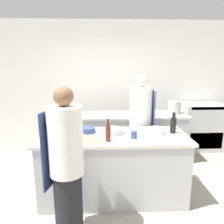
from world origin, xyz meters
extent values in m
plane|color=#A89E8E|center=(0.00, 0.00, 0.00)|extent=(16.00, 16.00, 0.00)
cube|color=silver|center=(0.00, 2.13, 1.40)|extent=(8.00, 0.06, 2.80)
cube|color=#B7BABC|center=(0.00, 0.00, 0.44)|extent=(1.96, 0.77, 0.89)
cube|color=silver|center=(0.00, 0.00, 0.91)|extent=(2.05, 0.80, 0.04)
cube|color=#B7BABC|center=(0.30, 1.23, 0.44)|extent=(2.29, 0.62, 0.89)
cube|color=#B7BABC|center=(0.30, 1.23, 0.91)|extent=(2.38, 0.65, 0.04)
cube|color=#B7BABC|center=(2.04, 1.76, 0.51)|extent=(0.88, 0.65, 1.02)
cube|color=black|center=(2.04, 1.44, 0.28)|extent=(0.70, 0.01, 0.36)
cube|color=black|center=(2.04, 1.44, 0.98)|extent=(0.75, 0.01, 0.06)
cylinder|color=black|center=(-0.52, -0.74, 0.39)|extent=(0.30, 0.30, 0.77)
cylinder|color=white|center=(-0.52, -0.74, 1.13)|extent=(0.35, 0.35, 0.71)
cube|color=navy|center=(-0.69, -0.69, 1.03)|extent=(0.10, 0.33, 0.82)
sphere|color=brown|center=(-0.52, -0.74, 1.58)|extent=(0.20, 0.20, 0.20)
cylinder|color=black|center=(0.49, 0.66, 0.39)|extent=(0.31, 0.31, 0.78)
cylinder|color=white|center=(0.49, 0.66, 1.15)|extent=(0.37, 0.37, 0.73)
cube|color=#4C567F|center=(0.68, 0.68, 1.04)|extent=(0.04, 0.35, 0.83)
sphere|color=beige|center=(0.49, 0.66, 1.61)|extent=(0.19, 0.19, 0.19)
cylinder|color=#5B2319|center=(-0.07, -0.21, 1.03)|extent=(0.07, 0.07, 0.21)
cylinder|color=#5B2319|center=(-0.07, -0.21, 1.18)|extent=(0.03, 0.03, 0.08)
cylinder|color=black|center=(0.85, 0.07, 1.03)|extent=(0.08, 0.08, 0.22)
cylinder|color=black|center=(0.85, 0.07, 1.18)|extent=(0.04, 0.04, 0.08)
cylinder|color=#2D5175|center=(0.93, 0.28, 1.01)|extent=(0.07, 0.07, 0.17)
cylinder|color=#2D5175|center=(0.93, 0.28, 1.13)|extent=(0.03, 0.03, 0.07)
cylinder|color=navy|center=(-0.72, 0.10, 0.97)|extent=(0.21, 0.21, 0.08)
cylinder|color=white|center=(0.61, 0.06, 0.96)|extent=(0.24, 0.24, 0.08)
cylinder|color=navy|center=(-0.35, 0.15, 0.96)|extent=(0.22, 0.22, 0.07)
cylinder|color=#B7BABC|center=(0.01, 0.08, 0.96)|extent=(0.26, 0.26, 0.08)
cylinder|color=#33477F|center=(0.27, -0.13, 0.98)|extent=(0.09, 0.09, 0.10)
cube|color=tan|center=(-0.34, -0.17, 0.93)|extent=(0.33, 0.21, 0.01)
cylinder|color=#B7BABC|center=(1.26, 1.26, 1.05)|extent=(0.24, 0.24, 0.25)
camera|label=1|loc=(-0.14, -2.84, 1.90)|focal=35.00mm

